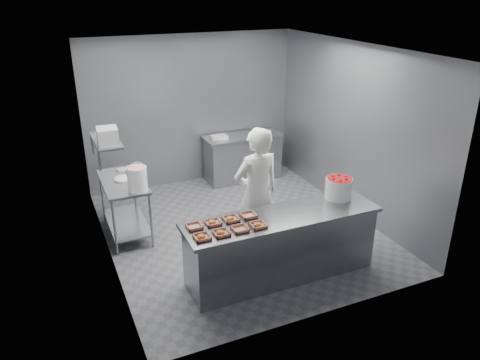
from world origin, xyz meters
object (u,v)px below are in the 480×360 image
object	(u,v)px
tray_1	(221,233)
worker	(256,194)
tray_4	(194,226)
back_counter	(243,157)
tray_6	(231,219)
glaze_bucket	(137,178)
prep_table	(124,199)
tray_2	(240,229)
strawberry_tub	(339,187)
tray_7	(248,215)
tray_0	(202,237)
tray_3	(258,225)
tray_5	(213,222)
service_counter	(281,246)
appliance	(108,136)

from	to	relation	value
tray_1	worker	size ratio (longest dim) A/B	0.10
tray_4	back_counter	bearing A→B (deg)	56.83
back_counter	tray_6	xyz separation A→B (m)	(-1.56, -3.11, 0.47)
tray_6	glaze_bucket	world-z (taller)	glaze_bucket
prep_table	tray_2	size ratio (longest dim) A/B	6.40
worker	strawberry_tub	world-z (taller)	worker
prep_table	tray_7	world-z (taller)	tray_7
tray_7	worker	world-z (taller)	worker
tray_0	tray_2	size ratio (longest dim) A/B	1.00
tray_3	strawberry_tub	xyz separation A→B (m)	(1.36, 0.29, 0.14)
tray_5	glaze_bucket	world-z (taller)	glaze_bucket
back_counter	tray_4	xyz separation A→B (m)	(-2.03, -3.11, 0.47)
service_counter	prep_table	bearing A→B (deg)	130.24
back_counter	tray_3	size ratio (longest dim) A/B	8.01
tray_3	worker	xyz separation A→B (m)	(0.35, 0.78, 0.02)
tray_5	worker	distance (m)	0.97
prep_table	worker	world-z (taller)	worker
tray_3	tray_2	bearing A→B (deg)	180.00
service_counter	prep_table	world-z (taller)	same
tray_4	glaze_bucket	bearing A→B (deg)	105.41
tray_0	tray_4	world-z (taller)	tray_0
tray_1	appliance	distance (m)	2.22
service_counter	tray_0	size ratio (longest dim) A/B	13.88
strawberry_tub	appliance	distance (m)	3.24
worker	appliance	xyz separation A→B (m)	(-1.75, 1.09, 0.73)
service_counter	tray_3	world-z (taller)	tray_3
prep_table	tray_6	world-z (taller)	tray_6
service_counter	tray_1	world-z (taller)	tray_1
back_counter	tray_1	size ratio (longest dim) A/B	8.01
tray_2	tray_3	xyz separation A→B (m)	(0.24, -0.00, 0.00)
tray_4	appliance	distance (m)	1.89
tray_1	appliance	xyz separation A→B (m)	(-0.92, 1.86, 0.76)
prep_table	glaze_bucket	size ratio (longest dim) A/B	2.80
tray_5	strawberry_tub	distance (m)	1.84
tray_1	back_counter	bearing A→B (deg)	62.10
worker	glaze_bucket	world-z (taller)	worker
tray_2	tray_6	size ratio (longest dim) A/B	1.00
tray_1	strawberry_tub	size ratio (longest dim) A/B	0.52
tray_0	tray_4	size ratio (longest dim) A/B	1.00
back_counter	tray_7	xyz separation A→B (m)	(-1.31, -3.11, 0.47)
tray_0	worker	size ratio (longest dim) A/B	0.10
tray_3	tray_7	xyz separation A→B (m)	(0.00, 0.28, -0.00)
tray_2	glaze_bucket	distance (m)	1.87
tray_4	strawberry_tub	world-z (taller)	strawberry_tub
tray_1	tray_6	distance (m)	0.37
tray_5	tray_6	size ratio (longest dim) A/B	1.00
tray_7	tray_4	bearing A→B (deg)	180.00
tray_2	worker	distance (m)	0.97
glaze_bucket	tray_5	bearing A→B (deg)	-65.83
tray_1	strawberry_tub	bearing A→B (deg)	9.00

